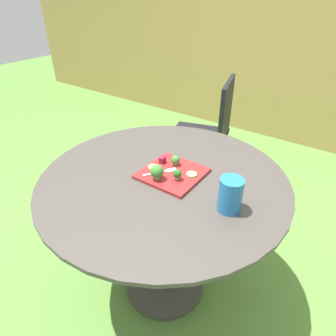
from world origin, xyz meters
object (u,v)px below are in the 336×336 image
Objects in this scene: drinking_glass at (230,196)px; fork at (163,172)px; patio_chair at (210,128)px; salad_plate at (172,173)px.

drinking_glass is 1.00× the size of fork.
patio_chair is at bearing 106.13° from fork.
drinking_glass is at bearing -13.16° from salad_plate.
salad_plate is at bearing 166.84° from drinking_glass.
drinking_glass is (0.63, -1.05, 0.29)m from patio_chair.
patio_chair is at bearing 120.85° from drinking_glass.
patio_chair is at bearing 108.22° from salad_plate.
drinking_glass is at bearing -59.15° from patio_chair.
patio_chair is 1.08m from fork.
salad_plate is 1.89× the size of drinking_glass.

